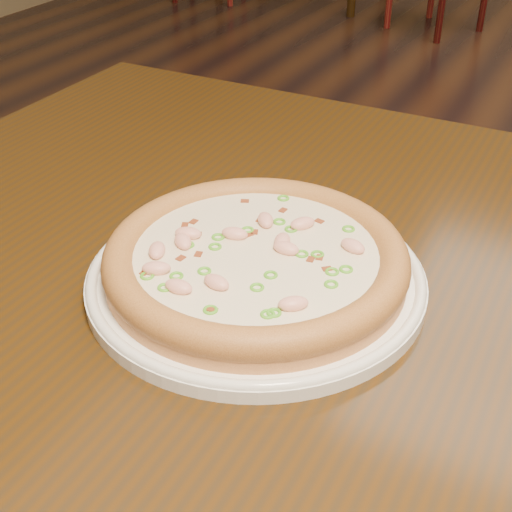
% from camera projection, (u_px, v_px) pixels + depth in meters
% --- Properties ---
extents(hero_table, '(1.20, 0.80, 0.75)m').
position_uv_depth(hero_table, '(392.00, 376.00, 0.68)').
color(hero_table, black).
rests_on(hero_table, ground).
extents(plate, '(0.30, 0.30, 0.02)m').
position_uv_depth(plate, '(256.00, 276.00, 0.63)').
color(plate, white).
rests_on(plate, hero_table).
extents(pizza, '(0.26, 0.26, 0.03)m').
position_uv_depth(pizza, '(256.00, 259.00, 0.62)').
color(pizza, tan).
rests_on(pizza, plate).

